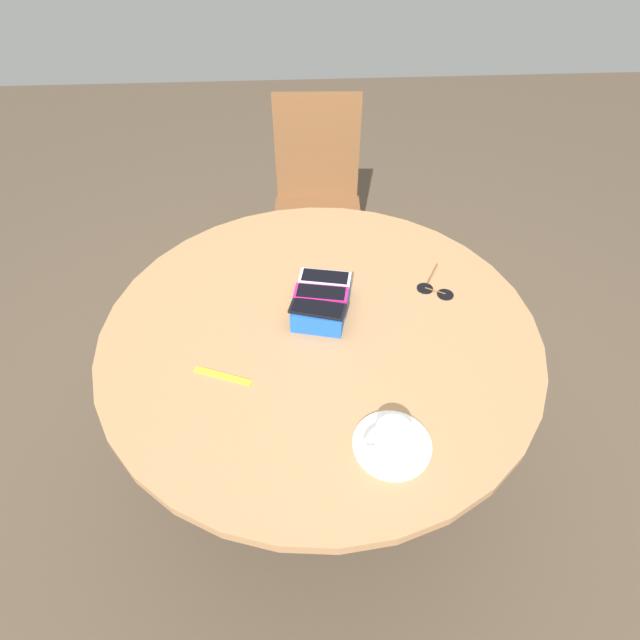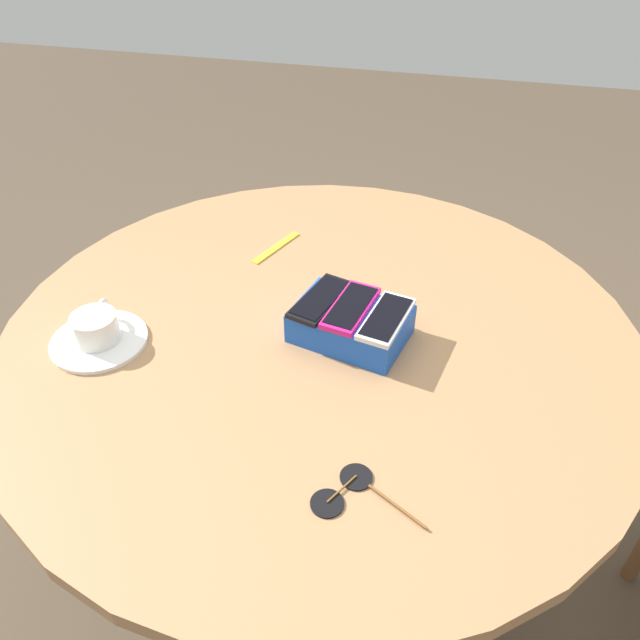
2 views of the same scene
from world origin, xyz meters
name	(u,v)px [view 1 (image 1 of 2)]	position (x,y,z in m)	size (l,w,h in m)	color
ground_plane	(320,468)	(0.00, 0.00, 0.00)	(8.00, 8.00, 0.00)	brown
round_table	(320,347)	(0.00, 0.00, 0.66)	(1.15, 1.15, 0.75)	#2D2D2D
phone_box	(322,303)	(-0.06, 0.01, 0.78)	(0.22, 0.17, 0.06)	blue
phone_white	(325,278)	(-0.12, 0.02, 0.81)	(0.09, 0.15, 0.01)	silver
phone_magenta	(321,293)	(-0.06, 0.01, 0.82)	(0.08, 0.15, 0.01)	#D11975
phone_black	(318,309)	(0.00, -0.01, 0.81)	(0.10, 0.15, 0.01)	black
saucer	(392,444)	(0.37, 0.13, 0.76)	(0.17, 0.17, 0.01)	white
coffee_cup	(392,437)	(0.37, 0.13, 0.79)	(0.08, 0.11, 0.05)	white
lanyard_strap	(223,376)	(0.16, -0.24, 0.75)	(0.15, 0.02, 0.00)	yellow
sunglasses	(435,290)	(-0.12, 0.34, 0.75)	(0.16, 0.10, 0.01)	black
chair_near_window	(318,208)	(-0.99, 0.05, 0.49)	(0.40, 0.40, 0.94)	brown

